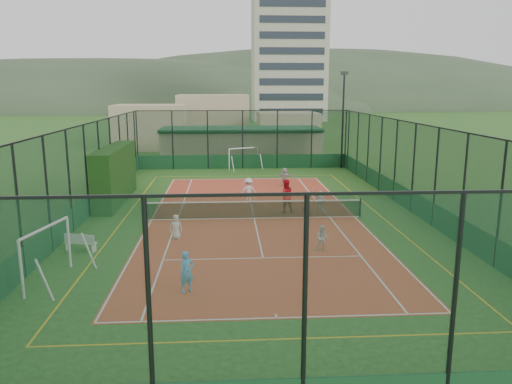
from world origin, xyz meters
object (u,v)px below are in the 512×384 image
white_bench (80,242)px  child_near_mid (187,272)px  child_far_right (320,201)px  floodlight_ne (343,121)px  child_far_back (285,177)px  clubhouse (241,144)px  child_near_right (323,238)px  coach (285,196)px  apartment_tower (288,48)px  futsal_goal_near (47,255)px  child_near_left (176,227)px  child_far_left (248,191)px  futsal_goal_far (244,159)px

white_bench → child_near_mid: bearing=-26.9°
white_bench → child_far_right: (11.63, 6.15, 0.21)m
floodlight_ne → child_far_back: size_ratio=6.37×
clubhouse → child_near_right: bearing=-84.6°
clubhouse → coach: size_ratio=7.98×
apartment_tower → floodlight_ne: bearing=-93.0°
coach → futsal_goal_near: bearing=38.5°
child_near_right → child_far_right: child_far_right is taller
child_far_back → coach: bearing=84.6°
child_near_left → child_far_right: 8.98m
child_near_mid → child_near_right: 6.88m
floodlight_ne → white_bench: (-16.40, -21.55, -3.72)m
clubhouse → child_near_right: 27.73m
apartment_tower → futsal_goal_near: 93.67m
child_far_left → child_far_back: size_ratio=1.19×
child_far_left → child_far_right: bearing=143.6°
clubhouse → futsal_goal_far: 5.41m
apartment_tower → child_near_mid: apartment_tower is taller
white_bench → child_far_right: child_far_right is taller
child_near_left → coach: (5.67, 4.68, 0.38)m
futsal_goal_near → child_far_left: size_ratio=2.03×
child_near_left → apartment_tower: bearing=78.9°
white_bench → child_far_left: (7.67, 8.63, 0.38)m
floodlight_ne → futsal_goal_far: 9.13m
white_bench → child_near_mid: size_ratio=0.98×
child_far_left → child_far_right: child_far_left is taller
child_near_left → child_near_right: (6.47, -2.11, -0.01)m
futsal_goal_near → child_far_left: 14.44m
child_far_right → coach: (-1.99, 0.00, 0.35)m
floodlight_ne → clubhouse: 10.47m
child_near_left → coach: 7.36m
floodlight_ne → child_near_left: floodlight_ne is taller
clubhouse → coach: bearing=-85.0°
apartment_tower → child_far_back: apartment_tower is taller
futsal_goal_near → child_far_right: 15.24m
clubhouse → futsal_goal_near: clubhouse is taller
child_far_right → futsal_goal_near: bearing=67.8°
clubhouse → futsal_goal_near: (-7.98, -30.43, -0.56)m
coach → floodlight_ne: bearing=-119.7°
clubhouse → child_near_right: clubhouse is taller
futsal_goal_near → child_near_right: bearing=-62.4°
white_bench → child_far_back: bearing=70.1°
apartment_tower → coach: size_ratio=15.74×
white_bench → coach: 11.44m
child_near_left → child_far_left: (3.71, 7.16, 0.20)m
floodlight_ne → child_near_left: 23.88m
floodlight_ne → white_bench: floodlight_ne is taller
futsal_goal_far → child_far_left: futsal_goal_far is taller
floodlight_ne → child_near_left: bearing=-121.8°
clubhouse → child_far_right: size_ratio=12.51×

